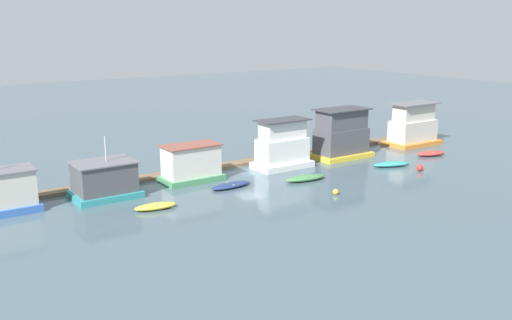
{
  "coord_description": "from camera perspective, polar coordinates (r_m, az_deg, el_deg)",
  "views": [
    {
      "loc": [
        -30.25,
        -45.61,
        14.44
      ],
      "look_at": [
        0.0,
        -1.0,
        1.4
      ],
      "focal_mm": 40.0,
      "sensor_mm": 36.0,
      "label": 1
    }
  ],
  "objects": [
    {
      "name": "houseboat_yellow",
      "position": [
        63.05,
        8.52,
        2.5
      ],
      "size": [
        6.61,
        3.99,
        5.35
      ],
      "color": "gold",
      "rests_on": "ground_plane"
    },
    {
      "name": "houseboat_white",
      "position": [
        57.87,
        2.66,
        1.36
      ],
      "size": [
        5.95,
        3.3,
        4.96
      ],
      "color": "white",
      "rests_on": "ground_plane"
    },
    {
      "name": "buoy_red",
      "position": [
        59.08,
        16.07,
        -0.75
      ],
      "size": [
        0.67,
        0.67,
        0.67
      ],
      "primitive_type": "sphere",
      "color": "red",
      "rests_on": "ground_plane"
    },
    {
      "name": "ground_plane",
      "position": [
        56.6,
        -0.57,
        -1.18
      ],
      "size": [
        200.0,
        200.0,
        0.0
      ],
      "primitive_type": "plane",
      "color": "#475B66"
    },
    {
      "name": "dinghy_navy",
      "position": [
        51.22,
        -2.54,
        -2.55
      ],
      "size": [
        4.24,
        1.66,
        0.41
      ],
      "color": "navy",
      "rests_on": "ground_plane"
    },
    {
      "name": "houseboat_orange",
      "position": [
        71.44,
        15.42,
        3.26
      ],
      "size": [
        6.82,
        3.86,
        5.08
      ],
      "color": "orange",
      "rests_on": "ground_plane"
    },
    {
      "name": "houseboat_green",
      "position": [
        53.28,
        -6.49,
        -0.37
      ],
      "size": [
        5.61,
        3.23,
        3.46
      ],
      "color": "#4C9360",
      "rests_on": "ground_plane"
    },
    {
      "name": "houseboat_teal",
      "position": [
        49.79,
        -14.93,
        -1.95
      ],
      "size": [
        5.45,
        4.18,
        5.23
      ],
      "color": "teal",
      "rests_on": "ground_plane"
    },
    {
      "name": "dinghy_teal",
      "position": [
        60.25,
        13.38,
        -0.4
      ],
      "size": [
        4.24,
        2.54,
        0.49
      ],
      "color": "teal",
      "rests_on": "ground_plane"
    },
    {
      "name": "buoy_yellow",
      "position": [
        49.54,
        7.97,
        -3.18
      ],
      "size": [
        0.5,
        0.5,
        0.5
      ],
      "primitive_type": "sphere",
      "color": "yellow",
      "rests_on": "ground_plane"
    },
    {
      "name": "dinghy_green",
      "position": [
        53.49,
        4.96,
        -1.81
      ],
      "size": [
        4.32,
        1.82,
        0.55
      ],
      "color": "#47844C",
      "rests_on": "ground_plane"
    },
    {
      "name": "dock_walkway",
      "position": [
        59.13,
        -2.26,
        -0.39
      ],
      "size": [
        59.6,
        1.6,
        0.3
      ],
      "primitive_type": "cube",
      "color": "brown",
      "rests_on": "ground_plane"
    },
    {
      "name": "dinghy_red",
      "position": [
        66.24,
        17.08,
        0.64
      ],
      "size": [
        3.7,
        2.2,
        0.53
      ],
      "color": "red",
      "rests_on": "ground_plane"
    },
    {
      "name": "dinghy_yellow",
      "position": [
        45.98,
        -10.02,
        -4.59
      ],
      "size": [
        3.53,
        1.63,
        0.5
      ],
      "color": "yellow",
      "rests_on": "ground_plane"
    }
  ]
}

